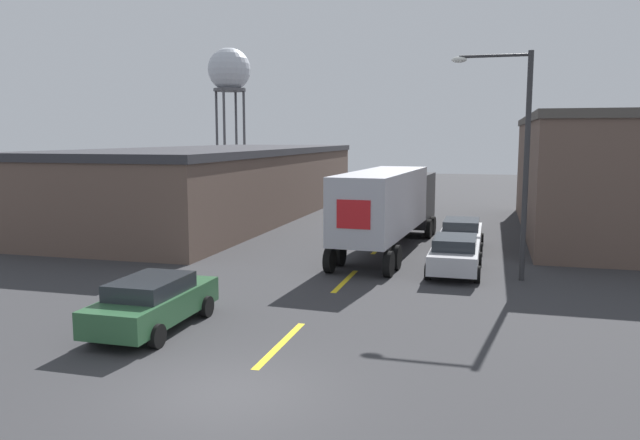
{
  "coord_description": "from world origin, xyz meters",
  "views": [
    {
      "loc": [
        5.1,
        -11.48,
        5.34
      ],
      "look_at": [
        -0.67,
        9.54,
        2.41
      ],
      "focal_mm": 35.0,
      "sensor_mm": 36.0,
      "label": 1
    }
  ],
  "objects_px": {
    "street_lamp": "(517,149)",
    "water_tower": "(229,72)",
    "parked_car_left_near": "(153,302)",
    "parked_car_right_mid": "(455,254)",
    "parked_car_right_far": "(461,234)",
    "semi_truck": "(390,202)"
  },
  "relations": [
    {
      "from": "parked_car_left_near",
      "to": "water_tower",
      "type": "relative_size",
      "value": 0.31
    },
    {
      "from": "parked_car_left_near",
      "to": "parked_car_right_mid",
      "type": "bearing_deg",
      "value": 51.08
    },
    {
      "from": "parked_car_left_near",
      "to": "parked_car_right_mid",
      "type": "relative_size",
      "value": 1.0
    },
    {
      "from": "parked_car_left_near",
      "to": "water_tower",
      "type": "distance_m",
      "value": 55.02
    },
    {
      "from": "parked_car_right_mid",
      "to": "street_lamp",
      "type": "height_order",
      "value": "street_lamp"
    },
    {
      "from": "semi_truck",
      "to": "street_lamp",
      "type": "height_order",
      "value": "street_lamp"
    },
    {
      "from": "parked_car_right_mid",
      "to": "street_lamp",
      "type": "xyz_separation_m",
      "value": [
        2.15,
        -0.53,
        4.1
      ]
    },
    {
      "from": "parked_car_left_near",
      "to": "parked_car_right_far",
      "type": "bearing_deg",
      "value": 62.52
    },
    {
      "from": "water_tower",
      "to": "parked_car_left_near",
      "type": "bearing_deg",
      "value": -68.89
    },
    {
      "from": "street_lamp",
      "to": "water_tower",
      "type": "bearing_deg",
      "value": 125.34
    },
    {
      "from": "parked_car_right_mid",
      "to": "street_lamp",
      "type": "bearing_deg",
      "value": -13.98
    },
    {
      "from": "parked_car_right_far",
      "to": "street_lamp",
      "type": "distance_m",
      "value": 7.42
    },
    {
      "from": "parked_car_right_far",
      "to": "street_lamp",
      "type": "xyz_separation_m",
      "value": [
        2.15,
        -5.79,
        4.1
      ]
    },
    {
      "from": "parked_car_right_far",
      "to": "water_tower",
      "type": "distance_m",
      "value": 46.04
    },
    {
      "from": "semi_truck",
      "to": "parked_car_right_far",
      "type": "xyz_separation_m",
      "value": [
        3.24,
        0.97,
        -1.5
      ]
    },
    {
      "from": "parked_car_right_mid",
      "to": "water_tower",
      "type": "height_order",
      "value": "water_tower"
    },
    {
      "from": "semi_truck",
      "to": "street_lamp",
      "type": "bearing_deg",
      "value": -38.36
    },
    {
      "from": "parked_car_left_near",
      "to": "street_lamp",
      "type": "distance_m",
      "value": 13.93
    },
    {
      "from": "street_lamp",
      "to": "parked_car_right_far",
      "type": "bearing_deg",
      "value": 110.36
    },
    {
      "from": "water_tower",
      "to": "street_lamp",
      "type": "xyz_separation_m",
      "value": [
        29.21,
        -41.19,
        -7.48
      ]
    },
    {
      "from": "semi_truck",
      "to": "parked_car_right_far",
      "type": "distance_m",
      "value": 3.7
    },
    {
      "from": "parked_car_right_far",
      "to": "street_lamp",
      "type": "bearing_deg",
      "value": -69.64
    }
  ]
}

